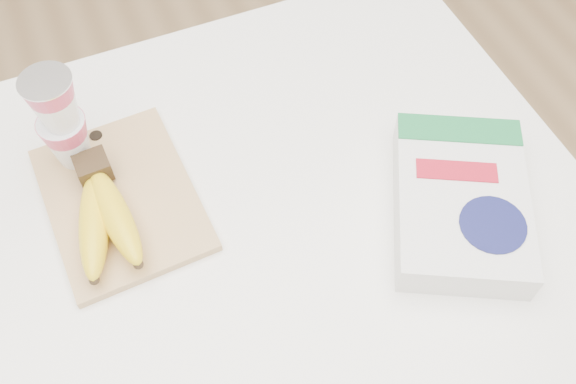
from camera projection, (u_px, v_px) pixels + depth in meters
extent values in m
cube|color=white|center=(199.00, 370.00, 1.30)|extent=(1.29, 0.86, 0.97)
cube|color=tan|center=(121.00, 199.00, 0.94)|extent=(0.22, 0.29, 0.01)
cube|color=#382816|center=(93.00, 167.00, 0.94)|extent=(0.05, 0.05, 0.03)
ellipsoid|color=yellow|center=(94.00, 223.00, 0.89)|extent=(0.08, 0.19, 0.06)
sphere|color=#382816|center=(94.00, 280.00, 0.84)|extent=(0.01, 0.01, 0.01)
ellipsoid|color=yellow|center=(115.00, 214.00, 0.89)|extent=(0.06, 0.19, 0.06)
sphere|color=#382816|center=(138.00, 264.00, 0.85)|extent=(0.01, 0.01, 0.01)
cylinder|color=silver|center=(44.00, 81.00, 0.84)|extent=(0.07, 0.07, 0.00)
cube|color=white|center=(460.00, 202.00, 0.92)|extent=(0.29, 0.32, 0.06)
cube|color=#19733B|center=(460.00, 129.00, 0.95)|extent=(0.18, 0.13, 0.00)
cylinder|color=#14174C|center=(493.00, 225.00, 0.86)|extent=(0.12, 0.12, 0.00)
cube|color=#B51428|center=(457.00, 171.00, 0.91)|extent=(0.12, 0.08, 0.00)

